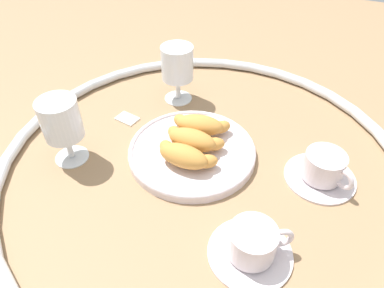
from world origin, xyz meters
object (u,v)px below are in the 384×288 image
object	(u,v)px
juice_glass_right	(61,122)
croissant_large	(184,156)
croissant_extra	(200,125)
coffee_cup_near	(323,169)
pastry_plate	(192,151)
croissant_small	(193,139)
sugar_packet	(127,118)
coffee_cup_far	(252,245)
juice_glass_left	(177,65)

from	to	relation	value
juice_glass_right	croissant_large	bearing A→B (deg)	12.33
croissant_extra	coffee_cup_near	bearing A→B (deg)	-5.76
pastry_plate	juice_glass_right	world-z (taller)	juice_glass_right
pastry_plate	croissant_small	world-z (taller)	croissant_small
croissant_extra	sugar_packet	distance (m)	0.19
juice_glass_right	croissant_small	bearing A→B (deg)	23.75
croissant_extra	coffee_cup_far	world-z (taller)	croissant_extra
coffee_cup_near	juice_glass_left	bearing A→B (deg)	157.24
croissant_small	juice_glass_right	world-z (taller)	juice_glass_right
croissant_extra	sugar_packet	bearing A→B (deg)	178.73
croissant_extra	juice_glass_right	size ratio (longest dim) A/B	0.97
coffee_cup_near	juice_glass_left	xyz separation A→B (m)	(-0.36, 0.15, 0.07)
coffee_cup_near	coffee_cup_far	size ratio (longest dim) A/B	1.00
croissant_large	coffee_cup_near	world-z (taller)	croissant_large
croissant_large	juice_glass_right	distance (m)	0.24
pastry_plate	coffee_cup_far	distance (m)	0.25
coffee_cup_near	juice_glass_right	bearing A→B (deg)	-165.60
croissant_extra	coffee_cup_near	distance (m)	0.26
coffee_cup_near	juice_glass_left	world-z (taller)	juice_glass_left
croissant_large	coffee_cup_far	world-z (taller)	croissant_large
pastry_plate	coffee_cup_far	xyz separation A→B (m)	(0.17, -0.18, 0.02)
pastry_plate	croissant_small	size ratio (longest dim) A/B	1.91
coffee_cup_far	juice_glass_right	xyz separation A→B (m)	(-0.40, 0.08, 0.07)
pastry_plate	coffee_cup_near	xyz separation A→B (m)	(0.26, 0.03, 0.02)
pastry_plate	sugar_packet	size ratio (longest dim) A/B	5.24
pastry_plate	croissant_extra	xyz separation A→B (m)	(-0.00, 0.05, 0.03)
pastry_plate	croissant_extra	distance (m)	0.06
croissant_extra	coffee_cup_far	xyz separation A→B (m)	(0.17, -0.23, -0.01)
coffee_cup_far	juice_glass_left	xyz separation A→B (m)	(-0.28, 0.36, 0.07)
pastry_plate	juice_glass_left	bearing A→B (deg)	120.78
croissant_large	coffee_cup_near	bearing A→B (deg)	16.24
juice_glass_right	coffee_cup_far	bearing A→B (deg)	-11.84
croissant_extra	croissant_small	bearing A→B (deg)	-87.11
croissant_extra	coffee_cup_far	size ratio (longest dim) A/B	1.00
croissant_small	juice_glass_right	distance (m)	0.25
juice_glass_right	croissant_extra	bearing A→B (deg)	33.69
pastry_plate	croissant_large	world-z (taller)	croissant_large
croissant_large	coffee_cup_far	distance (m)	0.22
pastry_plate	juice_glass_right	xyz separation A→B (m)	(-0.23, -0.10, 0.08)
pastry_plate	juice_glass_right	size ratio (longest dim) A/B	1.87
pastry_plate	croissant_extra	size ratio (longest dim) A/B	1.93
pastry_plate	sugar_packet	world-z (taller)	pastry_plate
pastry_plate	juice_glass_left	world-z (taller)	juice_glass_left
pastry_plate	croissant_large	bearing A→B (deg)	-87.25
juice_glass_left	juice_glass_right	distance (m)	0.30
croissant_small	coffee_cup_far	size ratio (longest dim) A/B	1.01
coffee_cup_far	sugar_packet	xyz separation A→B (m)	(-0.36, 0.24, -0.02)
coffee_cup_far	sugar_packet	bearing A→B (deg)	146.22
pastry_plate	coffee_cup_far	world-z (taller)	coffee_cup_far
croissant_large	coffee_cup_far	size ratio (longest dim) A/B	1.01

